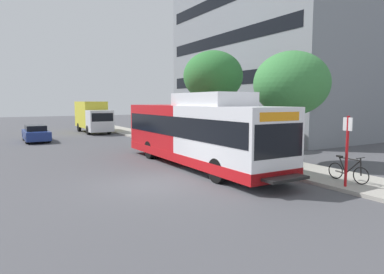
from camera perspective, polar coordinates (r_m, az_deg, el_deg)
name	(u,v)px	position (r m, az deg, el deg)	size (l,w,h in m)	color
ground_plane	(96,156)	(20.92, -15.80, -3.17)	(120.00, 120.00, 0.00)	#4C4C51
sidewalk_curb	(213,151)	(21.96, 3.56, -2.34)	(3.00, 56.00, 0.14)	#A8A399
transit_bus	(196,132)	(16.98, 0.76, 0.77)	(2.58, 12.25, 3.65)	white
bus_stop_sign_pole	(347,146)	(13.53, 24.65, -1.35)	(0.10, 0.36, 2.60)	red
bicycle_parked	(348,171)	(14.57, 24.79, -5.20)	(0.52, 1.76, 1.02)	black
street_tree_near_stop	(291,84)	(18.30, 16.38, 8.61)	(3.86, 3.86, 5.68)	#4C3823
street_tree_mid_block	(213,76)	(23.69, 3.57, 10.14)	(4.10, 4.10, 6.58)	#4C3823
parked_car_far_lane	(36,133)	(30.42, -24.81, 0.56)	(1.80, 4.50, 1.33)	navy
box_truck_background	(93,116)	(37.02, -16.36, 3.42)	(2.32, 7.01, 3.25)	silver
lattice_comm_tower	(203,69)	(50.87, 1.88, 11.43)	(1.10, 1.10, 24.63)	#B7B7BC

